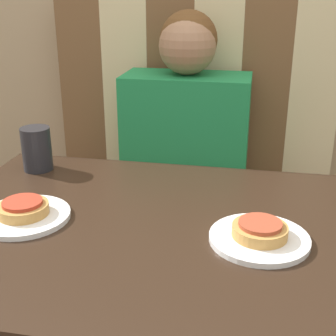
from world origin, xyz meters
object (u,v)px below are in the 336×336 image
object	(u,v)px
person	(186,125)
plate_right	(259,239)
plate_left	(24,216)
pizza_right	(260,230)
pizza_left	(23,208)
drinking_cup	(37,149)

from	to	relation	value
person	plate_right	size ratio (longest dim) A/B	3.48
plate_left	pizza_right	distance (m)	0.52
pizza_right	pizza_left	bearing A→B (deg)	180.00
plate_right	pizza_right	distance (m)	0.02
plate_right	drinking_cup	world-z (taller)	drinking_cup
plate_left	person	bearing A→B (deg)	69.49
person	plate_left	bearing A→B (deg)	-110.51
drinking_cup	plate_left	bearing A→B (deg)	-70.58
person	drinking_cup	world-z (taller)	person
plate_left	plate_right	bearing A→B (deg)	0.00
person	plate_right	distance (m)	0.74
person	drinking_cup	size ratio (longest dim) A/B	5.86
plate_left	pizza_left	xyz separation A→B (m)	(0.00, 0.00, 0.02)
pizza_left	pizza_right	bearing A→B (deg)	0.00
drinking_cup	pizza_right	bearing A→B (deg)	-24.85
plate_right	pizza_right	xyz separation A→B (m)	(0.00, 0.00, 0.02)
plate_left	drinking_cup	bearing A→B (deg)	109.42
plate_left	drinking_cup	distance (m)	0.31
person	plate_left	xyz separation A→B (m)	(-0.26, -0.69, -0.03)
person	pizza_left	bearing A→B (deg)	-110.51
pizza_left	drinking_cup	bearing A→B (deg)	109.42
pizza_left	person	bearing A→B (deg)	69.49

